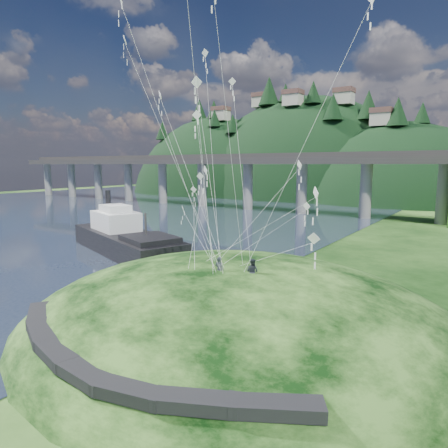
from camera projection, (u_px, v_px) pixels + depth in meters
The scene contains 10 objects.
ground at pixel (144, 312), 33.11m from camera, with size 320.00×320.00×0.00m, color black.
water at pixel (24, 214), 97.79m from camera, with size 240.00×240.00×0.00m, color #2C3951.
grass_hill at pixel (238, 345), 30.50m from camera, with size 36.00×32.00×13.00m.
footpath at pixel (108, 360), 20.68m from camera, with size 22.29×5.84×0.83m.
bridge at pixel (266, 174), 103.64m from camera, with size 160.00×11.00×15.00m.
far_ridge at pixel (290, 214), 158.27m from camera, with size 153.00×70.00×94.50m.
work_barge at pixel (124, 238), 55.15m from camera, with size 24.83×14.08×8.40m.
wooden_dock at pixel (166, 282), 40.15m from camera, with size 13.40×4.94×0.95m.
kite_flyers at pixel (242, 258), 27.11m from camera, with size 2.94×1.44×1.83m.
kite_swarm at pixel (222, 116), 30.06m from camera, with size 20.06×15.51×20.69m.
Camera 1 is at (23.39, -22.36, 12.15)m, focal length 32.00 mm.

